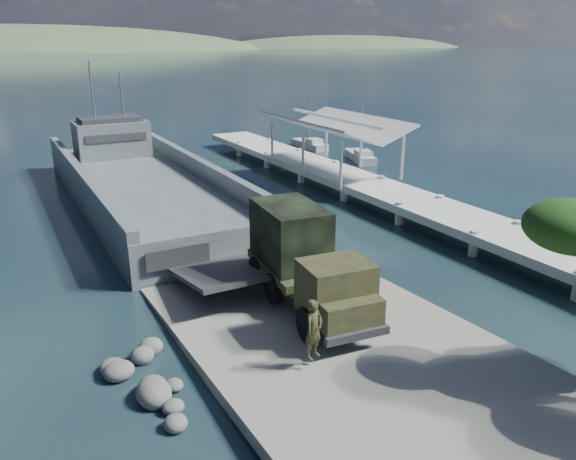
# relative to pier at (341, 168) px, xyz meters

# --- Properties ---
(ground) EXTENTS (1400.00, 1400.00, 0.00)m
(ground) POSITION_rel_pier_xyz_m (-13.00, -18.77, -1.60)
(ground) COLOR #162C36
(ground) RESTS_ON ground
(boat_ramp) EXTENTS (10.00, 18.00, 0.50)m
(boat_ramp) POSITION_rel_pier_xyz_m (-13.00, -19.77, -1.35)
(boat_ramp) COLOR gray
(boat_ramp) RESTS_ON ground
(shoreline_rocks) EXTENTS (3.20, 5.60, 0.90)m
(shoreline_rocks) POSITION_rel_pier_xyz_m (-19.20, -18.27, -1.60)
(shoreline_rocks) COLOR #535351
(shoreline_rocks) RESTS_ON ground
(distant_headlands) EXTENTS (1000.00, 240.00, 48.00)m
(distant_headlands) POSITION_rel_pier_xyz_m (37.00, 541.23, -1.60)
(distant_headlands) COLOR #415A38
(distant_headlands) RESTS_ON ground
(pier) EXTENTS (6.40, 44.00, 6.10)m
(pier) POSITION_rel_pier_xyz_m (0.00, 0.00, 0.00)
(pier) COLOR beige
(pier) RESTS_ON ground
(landing_craft) EXTENTS (8.70, 33.32, 9.87)m
(landing_craft) POSITION_rel_pier_xyz_m (-13.99, 3.30, -0.79)
(landing_craft) COLOR #495256
(landing_craft) RESTS_ON ground
(military_truck) EXTENTS (3.31, 8.27, 3.74)m
(military_truck) POSITION_rel_pier_xyz_m (-12.61, -16.07, 0.76)
(military_truck) COLOR black
(military_truck) RESTS_ON boat_ramp
(soldier) EXTENTS (0.88, 0.75, 2.05)m
(soldier) POSITION_rel_pier_xyz_m (-14.78, -20.44, -0.08)
(soldier) COLOR black
(soldier) RESTS_ON boat_ramp
(sailboat_near) EXTENTS (3.10, 5.47, 6.40)m
(sailboat_near) POSITION_rel_pier_xyz_m (7.40, 7.78, -1.26)
(sailboat_near) COLOR #B9B9B9
(sailboat_near) RESTS_ON ground
(sailboat_far) EXTENTS (1.54, 5.15, 6.26)m
(sailboat_far) POSITION_rel_pier_xyz_m (6.52, 15.48, -1.27)
(sailboat_far) COLOR #B9B9B9
(sailboat_far) RESTS_ON ground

